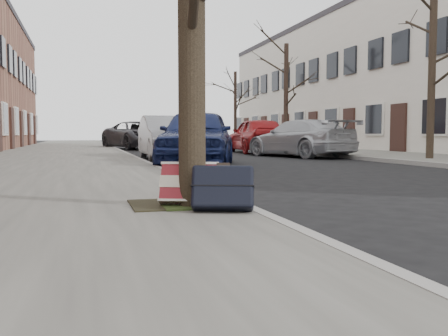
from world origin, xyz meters
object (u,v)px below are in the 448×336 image
object	(u,v)px
suitcase_navy	(223,188)
car_near_front	(197,137)
suitcase_red	(190,184)
car_near_mid	(168,138)

from	to	relation	value
suitcase_navy	car_near_front	xyz separation A→B (m)	(1.69, 8.56, 0.43)
suitcase_red	car_near_front	distance (m)	8.36
suitcase_navy	car_near_mid	size ratio (longest dim) A/B	0.13
car_near_front	car_near_mid	xyz separation A→B (m)	(-0.26, 3.26, -0.05)
car_near_front	car_near_mid	distance (m)	3.27
suitcase_red	car_near_front	xyz separation A→B (m)	(1.93, 8.12, 0.43)
suitcase_navy	car_near_front	bearing A→B (deg)	97.07
suitcase_red	suitcase_navy	bearing A→B (deg)	-40.20
suitcase_red	car_near_front	world-z (taller)	car_near_front
suitcase_navy	car_near_front	size ratio (longest dim) A/B	0.13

